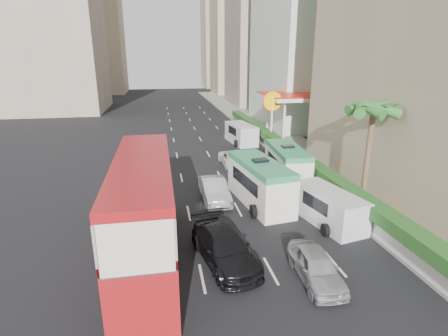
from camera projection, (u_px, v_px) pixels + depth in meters
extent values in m
plane|color=black|center=(266.00, 248.00, 18.11)|extent=(200.00, 200.00, 0.00)
cube|color=maroon|center=(145.00, 212.00, 16.31)|extent=(2.50, 11.00, 5.06)
imported|color=#B7B9BE|center=(214.00, 200.00, 24.14)|extent=(1.76, 4.70, 1.53)
imported|color=#B7B9BE|center=(315.00, 280.00, 15.52)|extent=(1.74, 4.04, 1.36)
imported|color=black|center=(224.00, 261.00, 16.93)|extent=(3.16, 5.60, 1.53)
imported|color=silver|center=(233.00, 165.00, 32.04)|extent=(2.18, 4.38, 1.19)
cube|color=silver|center=(260.00, 182.00, 23.35)|extent=(3.09, 6.83, 2.92)
cube|color=silver|center=(287.00, 164.00, 27.56)|extent=(2.51, 6.38, 2.77)
cube|color=silver|center=(328.00, 207.00, 20.66)|extent=(2.94, 5.23, 1.97)
cube|color=silver|center=(241.00, 134.00, 40.17)|extent=(2.86, 5.67, 2.17)
cube|color=#99968C|center=(277.00, 137.00, 43.08)|extent=(6.00, 120.00, 0.18)
cube|color=silver|center=(287.00, 157.00, 32.11)|extent=(0.30, 44.00, 1.00)
cube|color=#2D6626|center=(287.00, 148.00, 31.85)|extent=(1.10, 44.00, 0.70)
cylinder|color=brown|center=(368.00, 157.00, 22.19)|extent=(0.36, 0.36, 6.40)
cube|color=silver|center=(292.00, 118.00, 40.58)|extent=(6.50, 8.00, 5.50)
cube|color=tan|center=(240.00, 8.00, 91.32)|extent=(14.00, 14.00, 44.00)
cube|color=tan|center=(224.00, 24.00, 112.55)|extent=(14.00, 14.00, 40.00)
cube|color=tan|center=(88.00, 4.00, 91.79)|extent=(16.00, 16.00, 46.00)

